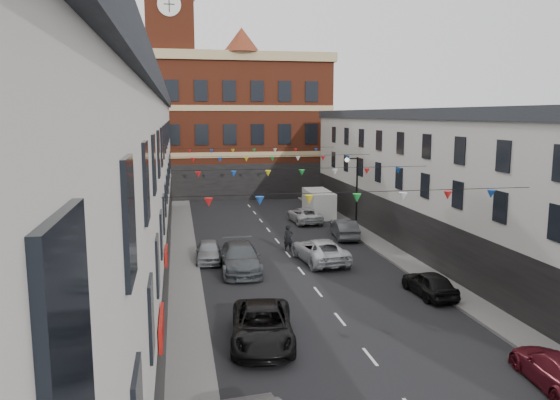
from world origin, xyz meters
TOP-DOWN VIEW (x-y plane):
  - ground at (0.00, 0.00)m, footprint 160.00×160.00m
  - pavement_left at (-6.90, 2.00)m, footprint 1.80×64.00m
  - pavement_right at (6.90, 2.00)m, footprint 1.80×64.00m
  - terrace_left at (-11.78, 1.00)m, footprint 8.40×56.00m
  - terrace_right at (11.78, 1.00)m, footprint 8.40×56.00m
  - civic_building at (0.00, 37.95)m, footprint 20.60×13.30m
  - clock_tower at (-7.50, 35.00)m, footprint 5.60×5.60m
  - distant_hill at (-4.00, 62.00)m, footprint 40.00×14.00m
  - street_lamp at (6.55, 14.00)m, footprint 1.10×0.36m
  - car_left_c at (-3.92, -5.94)m, footprint 3.17×5.69m
  - car_left_d at (-3.60, 4.66)m, footprint 2.51×5.75m
  - car_left_e at (-5.34, 7.23)m, footprint 1.82×4.06m
  - car_right_c at (5.50, -11.49)m, footprint 2.26×4.55m
  - car_right_d at (5.50, -1.70)m, footprint 1.75×3.99m
  - car_right_e at (5.19, 11.92)m, footprint 2.03×4.58m
  - car_right_f at (3.60, 18.46)m, footprint 2.45×4.90m
  - moving_car at (1.62, 5.78)m, footprint 3.00×5.64m
  - white_van at (5.60, 21.26)m, footprint 2.21×5.41m
  - pedestrian at (0.19, 8.80)m, footprint 0.72×0.53m

SIDE VIEW (x-z plane):
  - ground at x=0.00m, z-range 0.00..0.00m
  - pavement_left at x=-6.90m, z-range 0.00..0.15m
  - pavement_right at x=6.90m, z-range 0.00..0.15m
  - car_right_c at x=5.50m, z-range 0.00..1.27m
  - car_right_f at x=3.60m, z-range 0.00..1.33m
  - car_right_d at x=5.50m, z-range 0.00..1.34m
  - car_left_e at x=-5.34m, z-range 0.00..1.35m
  - car_right_e at x=5.19m, z-range 0.00..1.46m
  - car_left_c at x=-3.92m, z-range 0.00..1.50m
  - moving_car at x=1.62m, z-range 0.00..1.51m
  - car_left_d at x=-3.60m, z-range 0.00..1.65m
  - pedestrian at x=0.19m, z-range 0.00..1.83m
  - white_van at x=5.60m, z-range 0.00..2.37m
  - street_lamp at x=6.55m, z-range 0.90..6.90m
  - terrace_right at x=11.78m, z-range 0.00..9.70m
  - distant_hill at x=-4.00m, z-range 0.00..10.00m
  - terrace_left at x=-11.78m, z-range 0.00..10.70m
  - civic_building at x=0.00m, z-range -1.11..17.39m
  - clock_tower at x=-7.50m, z-range -0.07..29.93m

